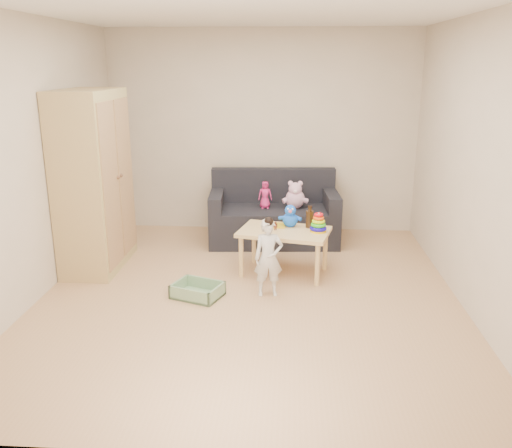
# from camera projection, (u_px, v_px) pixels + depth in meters

# --- Properties ---
(room) EXTENTS (4.50, 4.50, 4.50)m
(room) POSITION_uv_depth(u_px,v_px,m) (249.00, 163.00, 4.90)
(room) COLOR tan
(room) RESTS_ON ground
(wardrobe) EXTENTS (0.53, 1.06, 1.91)m
(wardrobe) POSITION_uv_depth(u_px,v_px,m) (94.00, 181.00, 5.79)
(wardrobe) COLOR tan
(wardrobe) RESTS_ON ground
(sofa) EXTENTS (1.63, 0.89, 0.44)m
(sofa) POSITION_uv_depth(u_px,v_px,m) (274.00, 225.00, 6.78)
(sofa) COLOR black
(sofa) RESTS_ON ground
(play_table) EXTENTS (1.03, 0.77, 0.49)m
(play_table) POSITION_uv_depth(u_px,v_px,m) (284.00, 252.00, 5.75)
(play_table) COLOR #EFBF83
(play_table) RESTS_ON ground
(storage_bin) EXTENTS (0.54, 0.47, 0.13)m
(storage_bin) POSITION_uv_depth(u_px,v_px,m) (198.00, 290.00, 5.22)
(storage_bin) COLOR gray
(storage_bin) RESTS_ON ground
(toddler) EXTENTS (0.30, 0.22, 0.74)m
(toddler) POSITION_uv_depth(u_px,v_px,m) (268.00, 259.00, 5.18)
(toddler) COLOR silver
(toddler) RESTS_ON ground
(pink_bear) EXTENTS (0.32, 0.30, 0.29)m
(pink_bear) POSITION_uv_depth(u_px,v_px,m) (295.00, 197.00, 6.66)
(pink_bear) COLOR #EDAFD5
(pink_bear) RESTS_ON sofa
(doll) EXTENTS (0.18, 0.13, 0.33)m
(doll) POSITION_uv_depth(u_px,v_px,m) (265.00, 195.00, 6.65)
(doll) COLOR #DA2873
(doll) RESTS_ON sofa
(ring_stacker) EXTENTS (0.18, 0.18, 0.20)m
(ring_stacker) POSITION_uv_depth(u_px,v_px,m) (318.00, 224.00, 5.60)
(ring_stacker) COLOR yellow
(ring_stacker) RESTS_ON play_table
(brown_bottle) EXTENTS (0.08, 0.08, 0.24)m
(brown_bottle) POSITION_uv_depth(u_px,v_px,m) (310.00, 218.00, 5.75)
(brown_bottle) COLOR black
(brown_bottle) RESTS_ON play_table
(blue_plush) EXTENTS (0.26, 0.24, 0.25)m
(blue_plush) POSITION_uv_depth(u_px,v_px,m) (290.00, 215.00, 5.77)
(blue_plush) COLOR #1C65FF
(blue_plush) RESTS_ON play_table
(wooden_figure) EXTENTS (0.04, 0.04, 0.10)m
(wooden_figure) POSITION_uv_depth(u_px,v_px,m) (275.00, 226.00, 5.67)
(wooden_figure) COLOR #5F291D
(wooden_figure) RESTS_ON play_table
(yellow_book) EXTENTS (0.19, 0.19, 0.01)m
(yellow_book) POSITION_uv_depth(u_px,v_px,m) (277.00, 225.00, 5.82)
(yellow_book) COLOR gold
(yellow_book) RESTS_ON play_table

